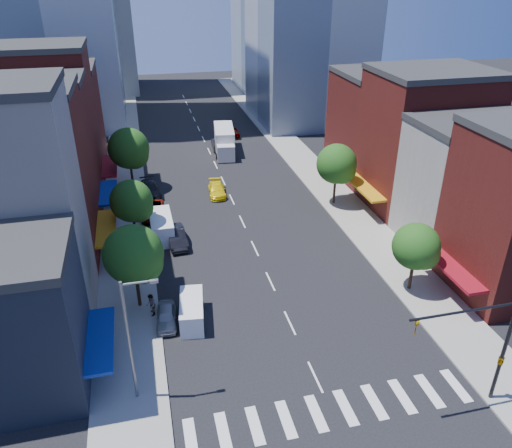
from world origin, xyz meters
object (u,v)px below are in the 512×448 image
(parked_car_second, at_px, (176,237))
(parked_car_rear, at_px, (150,189))
(parked_car_front, at_px, (166,316))
(box_truck, at_px, (224,141))
(cargo_van_far, at_px, (162,227))
(traffic_car_far, at_px, (233,132))
(traffic_car_oncoming, at_px, (218,144))
(cargo_van_near, at_px, (192,312))
(pedestrian_far, at_px, (151,305))
(pedestrian_near, at_px, (103,345))
(taxi, at_px, (217,190))
(parked_car_third, at_px, (153,211))

(parked_car_second, relative_size, parked_car_rear, 0.95)
(parked_car_front, bearing_deg, box_truck, 77.72)
(cargo_van_far, distance_m, box_truck, 26.80)
(parked_car_rear, xyz_separation_m, traffic_car_far, (14.45, 20.69, -0.02))
(traffic_car_oncoming, bearing_deg, cargo_van_far, 71.61)
(box_truck, bearing_deg, parked_car_rear, -124.12)
(cargo_van_near, relative_size, traffic_car_far, 1.09)
(cargo_van_near, height_order, traffic_car_oncoming, cargo_van_near)
(traffic_car_far, distance_m, box_truck, 8.03)
(pedestrian_far, bearing_deg, parked_car_second, 164.33)
(traffic_car_oncoming, distance_m, pedestrian_near, 45.86)
(parked_car_front, bearing_deg, pedestrian_near, -146.47)
(parked_car_front, relative_size, parked_car_second, 0.78)
(parked_car_rear, bearing_deg, pedestrian_near, -105.53)
(cargo_van_near, distance_m, traffic_car_oncoming, 41.77)
(pedestrian_far, bearing_deg, traffic_car_far, 160.50)
(parked_car_second, bearing_deg, parked_car_front, -103.35)
(taxi, height_order, box_truck, box_truck)
(parked_car_front, distance_m, traffic_car_far, 48.34)
(parked_car_rear, height_order, pedestrian_near, pedestrian_near)
(cargo_van_near, relative_size, taxi, 0.99)
(taxi, bearing_deg, traffic_car_far, 78.32)
(parked_car_third, distance_m, parked_car_rear, 6.25)
(parked_car_third, distance_m, pedestrian_near, 22.27)
(parked_car_rear, xyz_separation_m, box_truck, (11.68, 13.22, 0.97))
(traffic_car_far, bearing_deg, parked_car_third, 62.88)
(parked_car_third, bearing_deg, traffic_car_oncoming, 66.90)
(parked_car_rear, xyz_separation_m, pedestrian_far, (-1.13, -24.25, 0.34))
(parked_car_second, bearing_deg, parked_car_rear, 94.37)
(parked_car_rear, height_order, traffic_car_oncoming, traffic_car_oncoming)
(parked_car_second, xyz_separation_m, pedestrian_far, (-3.09, -11.31, 0.29))
(parked_car_front, height_order, cargo_van_far, cargo_van_far)
(pedestrian_far, bearing_deg, cargo_van_near, 64.18)
(parked_car_second, distance_m, parked_car_rear, 13.09)
(parked_car_third, bearing_deg, taxi, 32.96)
(parked_car_front, distance_m, traffic_car_oncoming, 41.96)
(pedestrian_near, relative_size, pedestrian_far, 0.83)
(parked_car_second, distance_m, cargo_van_far, 2.23)
(traffic_car_far, bearing_deg, parked_car_front, 73.69)
(parked_car_second, distance_m, traffic_car_far, 35.88)
(cargo_van_near, distance_m, taxi, 24.59)
(taxi, bearing_deg, traffic_car_oncoming, 84.31)
(parked_car_second, relative_size, box_truck, 0.53)
(parked_car_third, relative_size, traffic_car_oncoming, 1.09)
(parked_car_second, relative_size, pedestrian_near, 3.12)
(cargo_van_far, bearing_deg, traffic_car_far, 65.77)
(parked_car_rear, height_order, box_truck, box_truck)
(taxi, xyz_separation_m, pedestrian_near, (-12.68, -26.15, 0.26))
(taxi, distance_m, pedestrian_far, 24.16)
(box_truck, bearing_deg, parked_car_third, -113.68)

